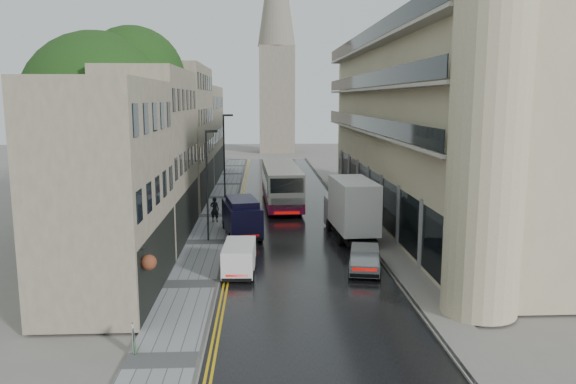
{
  "coord_description": "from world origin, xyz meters",
  "views": [
    {
      "loc": [
        -2.33,
        -16.16,
        9.24
      ],
      "look_at": [
        -0.67,
        18.0,
        3.54
      ],
      "focal_mm": 35.0,
      "sensor_mm": 36.0,
      "label": 1
    }
  ],
  "objects_px": {
    "white_lorry": "(340,214)",
    "lamp_post_far": "(224,159)",
    "white_van": "(223,265)",
    "lamp_post_near": "(207,186)",
    "estate_sign": "(133,339)",
    "pedestrian": "(215,209)",
    "tree_near": "(100,135)",
    "tree_far": "(146,134)",
    "cream_bus": "(268,192)",
    "navy_van": "(231,222)",
    "silver_hatchback": "(351,265)"
  },
  "relations": [
    {
      "from": "white_van",
      "to": "tree_near",
      "type": "bearing_deg",
      "value": 136.11
    },
    {
      "from": "white_van",
      "to": "pedestrian",
      "type": "relative_size",
      "value": 1.98
    },
    {
      "from": "navy_van",
      "to": "estate_sign",
      "type": "height_order",
      "value": "navy_van"
    },
    {
      "from": "navy_van",
      "to": "silver_hatchback",
      "type": "bearing_deg",
      "value": -59.06
    },
    {
      "from": "tree_far",
      "to": "pedestrian",
      "type": "relative_size",
      "value": 6.63
    },
    {
      "from": "pedestrian",
      "to": "white_lorry",
      "type": "bearing_deg",
      "value": 155.32
    },
    {
      "from": "lamp_post_near",
      "to": "pedestrian",
      "type": "bearing_deg",
      "value": 66.89
    },
    {
      "from": "navy_van",
      "to": "lamp_post_near",
      "type": "distance_m",
      "value": 2.77
    },
    {
      "from": "tree_near",
      "to": "lamp_post_far",
      "type": "bearing_deg",
      "value": 61.85
    },
    {
      "from": "white_van",
      "to": "navy_van",
      "type": "xyz_separation_m",
      "value": [
        0.0,
        7.85,
        0.5
      ]
    },
    {
      "from": "tree_far",
      "to": "pedestrian",
      "type": "bearing_deg",
      "value": -50.77
    },
    {
      "from": "silver_hatchback",
      "to": "estate_sign",
      "type": "bearing_deg",
      "value": -127.06
    },
    {
      "from": "lamp_post_near",
      "to": "cream_bus",
      "type": "bearing_deg",
      "value": 43.48
    },
    {
      "from": "white_lorry",
      "to": "navy_van",
      "type": "height_order",
      "value": "white_lorry"
    },
    {
      "from": "tree_near",
      "to": "white_van",
      "type": "relative_size",
      "value": 3.74
    },
    {
      "from": "white_lorry",
      "to": "pedestrian",
      "type": "relative_size",
      "value": 4.11
    },
    {
      "from": "cream_bus",
      "to": "lamp_post_far",
      "type": "relative_size",
      "value": 1.63
    },
    {
      "from": "pedestrian",
      "to": "lamp_post_near",
      "type": "relative_size",
      "value": 0.26
    },
    {
      "from": "white_lorry",
      "to": "white_van",
      "type": "height_order",
      "value": "white_lorry"
    },
    {
      "from": "lamp_post_near",
      "to": "lamp_post_far",
      "type": "bearing_deg",
      "value": 65.6
    },
    {
      "from": "navy_van",
      "to": "estate_sign",
      "type": "relative_size",
      "value": 5.55
    },
    {
      "from": "silver_hatchback",
      "to": "pedestrian",
      "type": "xyz_separation_m",
      "value": [
        -8.1,
        13.4,
        0.36
      ]
    },
    {
      "from": "silver_hatchback",
      "to": "white_van",
      "type": "relative_size",
      "value": 0.97
    },
    {
      "from": "tree_near",
      "to": "lamp_post_near",
      "type": "height_order",
      "value": "tree_near"
    },
    {
      "from": "white_lorry",
      "to": "lamp_post_near",
      "type": "height_order",
      "value": "lamp_post_near"
    },
    {
      "from": "estate_sign",
      "to": "white_lorry",
      "type": "bearing_deg",
      "value": 41.38
    },
    {
      "from": "white_lorry",
      "to": "estate_sign",
      "type": "height_order",
      "value": "white_lorry"
    },
    {
      "from": "cream_bus",
      "to": "white_van",
      "type": "relative_size",
      "value": 3.39
    },
    {
      "from": "silver_hatchback",
      "to": "pedestrian",
      "type": "height_order",
      "value": "pedestrian"
    },
    {
      "from": "lamp_post_far",
      "to": "estate_sign",
      "type": "bearing_deg",
      "value": -99.59
    },
    {
      "from": "lamp_post_near",
      "to": "estate_sign",
      "type": "bearing_deg",
      "value": -117.61
    },
    {
      "from": "white_lorry",
      "to": "tree_far",
      "type": "bearing_deg",
      "value": 131.85
    },
    {
      "from": "tree_near",
      "to": "estate_sign",
      "type": "bearing_deg",
      "value": -71.82
    },
    {
      "from": "tree_far",
      "to": "lamp_post_far",
      "type": "relative_size",
      "value": 1.61
    },
    {
      "from": "tree_near",
      "to": "pedestrian",
      "type": "height_order",
      "value": "tree_near"
    },
    {
      "from": "white_van",
      "to": "lamp_post_near",
      "type": "relative_size",
      "value": 0.52
    },
    {
      "from": "tree_far",
      "to": "cream_bus",
      "type": "relative_size",
      "value": 0.99
    },
    {
      "from": "pedestrian",
      "to": "estate_sign",
      "type": "distance_m",
      "value": 21.88
    },
    {
      "from": "tree_far",
      "to": "lamp_post_near",
      "type": "xyz_separation_m",
      "value": [
        6.4,
        -13.36,
        -2.55
      ]
    },
    {
      "from": "pedestrian",
      "to": "estate_sign",
      "type": "relative_size",
      "value": 1.98
    },
    {
      "from": "silver_hatchback",
      "to": "lamp_post_near",
      "type": "distance_m",
      "value": 11.66
    },
    {
      "from": "tree_near",
      "to": "silver_hatchback",
      "type": "bearing_deg",
      "value": -29.06
    },
    {
      "from": "white_lorry",
      "to": "white_van",
      "type": "xyz_separation_m",
      "value": [
        -6.95,
        -6.8,
        -1.19
      ]
    },
    {
      "from": "cream_bus",
      "to": "white_lorry",
      "type": "bearing_deg",
      "value": -69.69
    },
    {
      "from": "tree_near",
      "to": "tree_far",
      "type": "xyz_separation_m",
      "value": [
        0.3,
        13.0,
        -0.72
      ]
    },
    {
      "from": "white_lorry",
      "to": "lamp_post_far",
      "type": "bearing_deg",
      "value": 115.67
    },
    {
      "from": "pedestrian",
      "to": "lamp_post_far",
      "type": "distance_m",
      "value": 8.37
    },
    {
      "from": "white_lorry",
      "to": "lamp_post_far",
      "type": "relative_size",
      "value": 1.0
    },
    {
      "from": "lamp_post_far",
      "to": "white_van",
      "type": "bearing_deg",
      "value": -93.42
    },
    {
      "from": "navy_van",
      "to": "pedestrian",
      "type": "relative_size",
      "value": 2.81
    }
  ]
}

